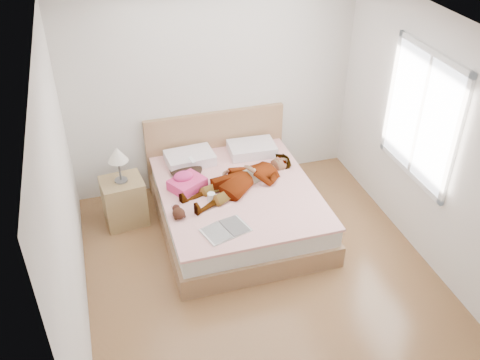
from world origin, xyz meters
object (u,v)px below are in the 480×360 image
at_px(towel, 186,182).
at_px(magazine, 226,230).
at_px(coffee_mug, 212,197).
at_px(nightstand, 124,198).
at_px(phone, 192,160).
at_px(plush_toy, 178,212).
at_px(woman, 242,177).
at_px(bed, 236,201).

bearing_deg(towel, magazine, -75.48).
distance_m(towel, magazine, 0.91).
distance_m(coffee_mug, nightstand, 1.11).
xyz_separation_m(phone, plush_toy, (-0.33, -0.80, -0.12)).
bearing_deg(towel, phone, 65.15).
bearing_deg(nightstand, towel, -19.82).
height_order(woman, plush_toy, woman).
height_order(phone, magazine, phone).
bearing_deg(magazine, coffee_mug, 91.06).
xyz_separation_m(phone, nightstand, (-0.84, -0.03, -0.36)).
relative_size(phone, coffee_mug, 0.75).
relative_size(coffee_mug, nightstand, 0.13).
height_order(bed, coffee_mug, bed).
xyz_separation_m(bed, magazine, (-0.33, -0.77, 0.24)).
bearing_deg(towel, plush_toy, -110.92).
relative_size(woman, phone, 15.71).
relative_size(bed, coffee_mug, 15.97).
bearing_deg(coffee_mug, phone, 97.67).
distance_m(towel, plush_toy, 0.54).
bearing_deg(nightstand, woman, -15.25).
height_order(bed, towel, bed).
bearing_deg(coffee_mug, bed, 32.74).
xyz_separation_m(woman, coffee_mug, (-0.42, -0.21, -0.06)).
relative_size(phone, bed, 0.05).
height_order(towel, plush_toy, towel).
bearing_deg(plush_toy, coffee_mug, 24.28).
bearing_deg(nightstand, magazine, -50.37).
height_order(towel, coffee_mug, towel).
relative_size(woman, magazine, 2.85).
distance_m(phone, plush_toy, 0.87).
height_order(woman, coffee_mug, woman).
xyz_separation_m(woman, bed, (-0.08, 0.01, -0.34)).
bearing_deg(bed, plush_toy, -151.72).
bearing_deg(bed, magazine, -113.09).
bearing_deg(woman, coffee_mug, -86.18).
xyz_separation_m(towel, coffee_mug, (0.22, -0.32, -0.03)).
distance_m(magazine, coffee_mug, 0.55).
xyz_separation_m(towel, nightstand, (-0.71, 0.26, -0.25)).
bearing_deg(bed, woman, -4.57).
bearing_deg(phone, bed, -66.11).
bearing_deg(plush_toy, bed, 28.28).
bearing_deg(woman, towel, -122.92).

